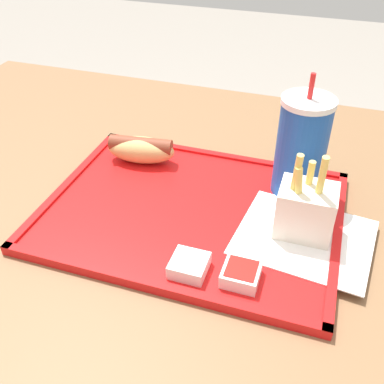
% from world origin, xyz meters
% --- Properties ---
extents(dining_table, '(1.23, 0.90, 0.76)m').
position_xyz_m(dining_table, '(0.00, 0.00, 0.38)').
color(dining_table, brown).
rests_on(dining_table, ground_plane).
extents(food_tray, '(0.42, 0.31, 0.01)m').
position_xyz_m(food_tray, '(0.03, 0.01, 0.77)').
color(food_tray, red).
rests_on(food_tray, dining_table).
extents(paper_napkin, '(0.19, 0.17, 0.00)m').
position_xyz_m(paper_napkin, '(0.19, -0.00, 0.77)').
color(paper_napkin, white).
rests_on(paper_napkin, food_tray).
extents(soda_cup, '(0.07, 0.07, 0.19)m').
position_xyz_m(soda_cup, '(0.16, 0.11, 0.85)').
color(soda_cup, '#194CA5').
rests_on(soda_cup, food_tray).
extents(hot_dog_far, '(0.12, 0.06, 0.04)m').
position_xyz_m(hot_dog_far, '(-0.09, 0.11, 0.80)').
color(hot_dog_far, tan).
rests_on(hot_dog_far, food_tray).
extents(fries_carton, '(0.07, 0.06, 0.13)m').
position_xyz_m(fries_carton, '(0.19, 0.01, 0.81)').
color(fries_carton, silver).
rests_on(fries_carton, food_tray).
extents(sauce_cup_mayo, '(0.04, 0.04, 0.02)m').
position_xyz_m(sauce_cup_mayo, '(0.07, -0.10, 0.78)').
color(sauce_cup_mayo, silver).
rests_on(sauce_cup_mayo, food_tray).
extents(sauce_cup_ketchup, '(0.04, 0.04, 0.02)m').
position_xyz_m(sauce_cup_ketchup, '(0.13, -0.10, 0.78)').
color(sauce_cup_ketchup, silver).
rests_on(sauce_cup_ketchup, food_tray).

